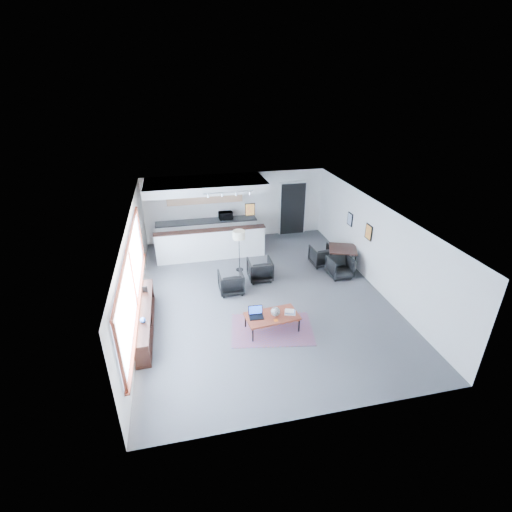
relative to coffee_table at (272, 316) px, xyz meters
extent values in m
cube|color=#4D4D4F|center=(0.14, 1.70, -0.41)|extent=(7.00, 9.00, 0.01)
cube|color=white|center=(0.14, 1.70, 2.20)|extent=(7.00, 9.00, 0.01)
cube|color=silver|center=(0.14, 6.20, 0.90)|extent=(7.00, 0.01, 2.60)
cube|color=silver|center=(0.14, -2.81, 0.90)|extent=(7.00, 0.01, 2.60)
cube|color=silver|center=(-3.36, 1.70, 0.90)|extent=(0.01, 9.00, 2.60)
cube|color=silver|center=(3.65, 1.70, 0.90)|extent=(0.01, 9.00, 2.60)
cube|color=#8CBFFF|center=(-3.33, 0.80, 1.10)|extent=(0.02, 5.80, 1.55)
cube|color=maroon|center=(-3.30, 0.80, 0.30)|extent=(0.10, 5.95, 0.06)
cube|color=maroon|center=(-3.31, 0.80, 1.90)|extent=(0.06, 5.95, 0.06)
cube|color=maroon|center=(-3.31, -2.10, 1.10)|extent=(0.06, 0.06, 1.60)
cube|color=maroon|center=(-3.31, 0.80, 1.10)|extent=(0.06, 0.06, 1.60)
cube|color=maroon|center=(-3.31, 3.70, 1.10)|extent=(0.06, 0.06, 1.60)
cube|color=black|center=(-3.16, 0.70, 0.22)|extent=(0.35, 3.00, 0.05)
cube|color=black|center=(-3.16, 0.70, -0.35)|extent=(0.35, 3.00, 0.05)
cube|color=black|center=(-3.16, -0.75, -0.07)|extent=(0.33, 0.04, 0.55)
cube|color=black|center=(-3.16, 0.70, -0.07)|extent=(0.33, 0.04, 0.55)
cube|color=black|center=(-3.16, 2.15, -0.07)|extent=(0.33, 0.04, 0.55)
cube|color=#3359A5|center=(-3.16, -0.60, -0.23)|extent=(0.18, 0.04, 0.20)
cube|color=silver|center=(-3.16, -0.43, -0.22)|extent=(0.18, 0.04, 0.22)
cube|color=maroon|center=(-3.16, -0.26, -0.21)|extent=(0.18, 0.04, 0.24)
cube|color=black|center=(-3.16, -0.09, -0.23)|extent=(0.18, 0.04, 0.20)
cube|color=#3359A5|center=(-3.16, 0.08, -0.22)|extent=(0.18, 0.04, 0.22)
cube|color=silver|center=(-3.16, 0.25, -0.21)|extent=(0.18, 0.04, 0.24)
cube|color=maroon|center=(-3.16, 0.42, -0.23)|extent=(0.18, 0.04, 0.20)
cube|color=black|center=(-3.16, 0.59, -0.22)|extent=(0.18, 0.04, 0.22)
cube|color=#3359A5|center=(-3.16, 0.76, -0.21)|extent=(0.18, 0.03, 0.24)
cube|color=silver|center=(-3.16, 0.93, -0.23)|extent=(0.18, 0.03, 0.20)
cube|color=maroon|center=(-3.16, 1.10, -0.22)|extent=(0.18, 0.03, 0.22)
cube|color=black|center=(-3.16, 1.27, -0.21)|extent=(0.18, 0.04, 0.24)
cube|color=black|center=(-3.16, 1.50, 0.33)|extent=(0.14, 0.02, 0.18)
sphere|color=#264C99|center=(-3.14, 0.10, 0.31)|extent=(0.14, 0.14, 0.14)
cube|color=white|center=(-1.06, 4.40, 0.15)|extent=(3.80, 0.25, 1.10)
cube|color=black|center=(-1.06, 4.40, 0.71)|extent=(3.85, 0.32, 0.04)
cube|color=white|center=(-1.06, 5.85, 0.05)|extent=(3.80, 0.60, 0.90)
cube|color=#2D2D2D|center=(-1.06, 5.85, 0.51)|extent=(3.82, 0.62, 0.04)
cube|color=#A97C59|center=(-1.06, 6.00, 1.55)|extent=(2.80, 0.35, 0.70)
cube|color=white|center=(-1.06, 5.30, 2.05)|extent=(4.20, 1.80, 0.30)
cube|color=black|center=(0.34, 4.41, 1.35)|extent=(0.35, 0.03, 0.45)
cube|color=orange|center=(0.34, 4.39, 1.35)|extent=(0.30, 0.01, 0.40)
cube|color=black|center=(2.44, 6.12, 0.65)|extent=(1.00, 0.12, 2.10)
cube|color=white|center=(1.92, 6.13, 0.65)|extent=(0.06, 0.10, 2.10)
cube|color=white|center=(2.96, 6.13, 0.65)|extent=(0.06, 0.10, 2.10)
cube|color=white|center=(2.44, 6.13, 1.72)|extent=(1.10, 0.10, 0.06)
cube|color=silver|center=(-0.46, 3.90, 2.16)|extent=(1.60, 0.04, 0.04)
cylinder|color=silver|center=(-1.11, 3.90, 2.08)|extent=(0.07, 0.07, 0.09)
cylinder|color=silver|center=(-0.66, 3.90, 2.08)|extent=(0.07, 0.07, 0.09)
cylinder|color=silver|center=(-0.21, 3.90, 2.08)|extent=(0.07, 0.07, 0.09)
cylinder|color=silver|center=(0.24, 3.90, 2.08)|extent=(0.07, 0.07, 0.09)
cube|color=black|center=(3.61, 2.10, 1.15)|extent=(0.03, 0.38, 0.48)
cube|color=orange|center=(3.60, 2.10, 1.15)|extent=(0.00, 0.32, 0.42)
cube|color=black|center=(3.61, 3.40, 1.10)|extent=(0.03, 0.34, 0.44)
cube|color=#859FC5|center=(3.60, 3.40, 1.10)|extent=(0.00, 0.28, 0.38)
cube|color=#63384D|center=(0.00, 0.00, -0.40)|extent=(2.28, 1.74, 0.01)
cube|color=maroon|center=(0.00, 0.00, 0.01)|extent=(1.40, 0.85, 0.05)
cube|color=black|center=(-0.58, -0.37, -0.21)|extent=(0.03, 0.03, 0.39)
cube|color=black|center=(-0.65, 0.24, -0.21)|extent=(0.03, 0.03, 0.39)
cube|color=black|center=(0.65, -0.24, -0.21)|extent=(0.03, 0.03, 0.39)
cube|color=black|center=(0.58, 0.37, -0.21)|extent=(0.03, 0.03, 0.39)
cube|color=black|center=(0.03, -0.31, -0.02)|extent=(1.27, 0.16, 0.03)
cube|color=black|center=(-0.03, 0.31, -0.02)|extent=(1.27, 0.16, 0.03)
cube|color=black|center=(-0.41, 0.01, 0.04)|extent=(0.37, 0.28, 0.02)
cube|color=black|center=(-0.40, 0.14, 0.17)|extent=(0.36, 0.08, 0.24)
cube|color=blue|center=(-0.41, 0.13, 0.17)|extent=(0.33, 0.07, 0.20)
sphere|color=gray|center=(0.08, -0.02, 0.15)|extent=(0.24, 0.24, 0.24)
cube|color=silver|center=(0.47, 0.00, 0.05)|extent=(0.33, 0.30, 0.03)
cube|color=#3359A5|center=(0.47, 0.00, 0.08)|extent=(0.30, 0.27, 0.03)
cube|color=silver|center=(0.46, -0.02, 0.11)|extent=(0.28, 0.25, 0.03)
cube|color=#E5590C|center=(0.03, -0.23, 0.04)|extent=(0.10, 0.10, 0.01)
imported|color=black|center=(-0.73, 2.05, -0.04)|extent=(0.72, 0.67, 0.74)
imported|color=black|center=(0.29, 2.62, -0.02)|extent=(0.75, 0.70, 0.76)
cylinder|color=black|center=(-0.24, 3.38, -0.39)|extent=(0.31, 0.31, 0.03)
cylinder|color=black|center=(-0.24, 3.38, 0.22)|extent=(0.03, 0.03, 1.20)
cylinder|color=#F1E9C6|center=(-0.24, 3.38, 0.88)|extent=(0.52, 0.52, 0.27)
cube|color=black|center=(3.14, 2.75, 0.33)|extent=(1.15, 1.15, 0.04)
cylinder|color=black|center=(2.63, 2.53, -0.05)|extent=(0.05, 0.05, 0.71)
cylinder|color=black|center=(2.92, 3.27, -0.05)|extent=(0.05, 0.05, 0.71)
cylinder|color=black|center=(3.37, 2.24, -0.05)|extent=(0.05, 0.05, 0.71)
cylinder|color=black|center=(3.65, 2.98, -0.05)|extent=(0.05, 0.05, 0.71)
imported|color=black|center=(2.86, 2.25, -0.09)|extent=(0.65, 0.61, 0.63)
imported|color=black|center=(2.59, 3.16, -0.09)|extent=(0.64, 0.60, 0.63)
imported|color=black|center=(-0.32, 5.85, 0.70)|extent=(0.53, 0.32, 0.35)
camera|label=1|loc=(-2.08, -7.49, 5.52)|focal=26.00mm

